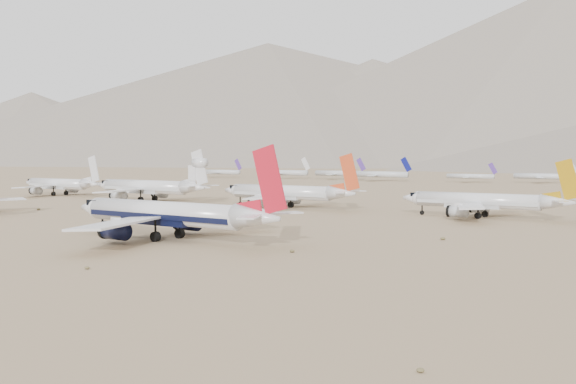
% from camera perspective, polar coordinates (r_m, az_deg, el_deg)
% --- Properties ---
extents(ground, '(7000.00, 7000.00, 0.00)m').
position_cam_1_polar(ground, '(118.61, -9.78, -4.40)').
color(ground, '#7D6249').
rests_on(ground, ground).
extents(main_airliner, '(49.64, 48.49, 17.52)m').
position_cam_1_polar(main_airliner, '(120.90, -10.42, -1.98)').
color(main_airliner, silver).
rests_on(main_airliner, ground).
extents(row2_gold_tail, '(42.74, 41.80, 15.22)m').
position_cam_1_polar(row2_gold_tail, '(170.47, 17.02, -0.81)').
color(row2_gold_tail, silver).
rests_on(row2_gold_tail, ground).
extents(row2_orange_tail, '(46.91, 45.89, 16.73)m').
position_cam_1_polar(row2_orange_tail, '(194.78, -0.12, -0.09)').
color(row2_orange_tail, silver).
rests_on(row2_orange_tail, ground).
extents(row2_white_trijet, '(51.66, 50.49, 18.31)m').
position_cam_1_polar(row2_white_trijet, '(228.53, -12.15, 0.45)').
color(row2_white_trijet, silver).
rests_on(row2_white_trijet, ground).
extents(row2_white_twin, '(46.05, 45.06, 16.46)m').
position_cam_1_polar(row2_white_twin, '(277.97, -19.57, 0.65)').
color(row2_white_twin, silver).
rests_on(row2_white_twin, ground).
extents(distant_storage_row, '(474.13, 62.06, 13.99)m').
position_cam_1_polar(distant_storage_row, '(419.85, 17.80, 1.38)').
color(distant_storage_row, silver).
rests_on(distant_storage_row, ground).
extents(desert_scrub, '(247.37, 121.67, 0.63)m').
position_cam_1_polar(desert_scrub, '(111.29, -23.70, -4.96)').
color(desert_scrub, brown).
rests_on(desert_scrub, ground).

